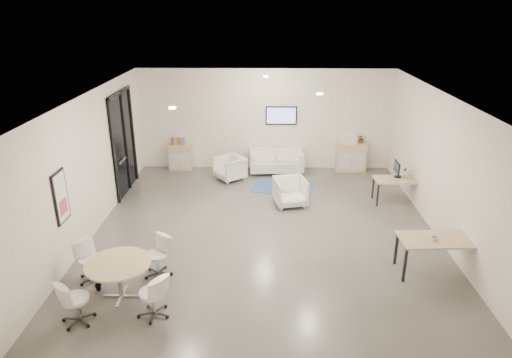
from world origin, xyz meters
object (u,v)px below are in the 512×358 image
(armchair_left, at_px, (230,167))
(armchair_right, at_px, (290,191))
(loveseat, at_px, (276,162))
(desk_front, at_px, (437,242))
(desk_rear, at_px, (399,182))
(round_table, at_px, (118,267))
(sideboard_left, at_px, (180,157))
(sideboard_right, at_px, (351,157))

(armchair_left, distance_m, armchair_right, 2.55)
(armchair_left, height_order, armchair_right, armchair_right)
(loveseat, bearing_deg, desk_front, -65.99)
(desk_rear, bearing_deg, loveseat, 143.07)
(armchair_right, bearing_deg, round_table, -140.72)
(sideboard_left, distance_m, desk_rear, 6.81)
(armchair_right, xyz_separation_m, desk_rear, (2.91, 0.23, 0.19))
(sideboard_left, relative_size, round_table, 0.70)
(desk_front, bearing_deg, armchair_left, 127.90)
(loveseat, xyz_separation_m, desk_front, (3.03, -5.78, 0.35))
(sideboard_left, height_order, round_table, sideboard_left)
(armchair_right, relative_size, round_table, 0.70)
(desk_rear, height_order, round_table, round_table)
(sideboard_left, bearing_deg, sideboard_right, -0.36)
(desk_rear, distance_m, round_table, 7.61)
(sideboard_right, height_order, desk_rear, sideboard_right)
(armchair_left, xyz_separation_m, armchair_right, (1.74, -1.86, 0.02))
(armchair_left, relative_size, round_table, 0.67)
(sideboard_left, distance_m, sideboard_right, 5.48)
(sideboard_left, xyz_separation_m, round_table, (0.10, -6.91, 0.22))
(loveseat, relative_size, armchair_left, 2.17)
(round_table, bearing_deg, sideboard_right, 51.98)
(loveseat, relative_size, desk_front, 1.14)
(sideboard_right, bearing_deg, sideboard_left, 179.64)
(armchair_left, bearing_deg, desk_rear, 33.02)
(desk_rear, distance_m, desk_front, 3.47)
(sideboard_left, xyz_separation_m, armchair_left, (1.67, -0.89, -0.02))
(armchair_right, height_order, round_table, armchair_right)
(sideboard_right, xyz_separation_m, desk_rear, (0.84, -2.49, 0.14))
(armchair_left, height_order, round_table, armchair_left)
(sideboard_right, relative_size, armchair_left, 1.18)
(loveseat, height_order, round_table, loveseat)
(armchair_left, distance_m, round_table, 6.23)
(armchair_right, bearing_deg, loveseat, 84.87)
(armchair_left, distance_m, desk_rear, 4.93)
(armchair_left, bearing_deg, armchair_right, 5.52)
(sideboard_right, xyz_separation_m, armchair_right, (-2.07, -2.72, -0.05))
(loveseat, bearing_deg, round_table, -117.69)
(loveseat, xyz_separation_m, armchair_right, (0.32, -2.54, 0.07))
(desk_rear, bearing_deg, round_table, -146.00)
(armchair_right, bearing_deg, sideboard_left, 128.89)
(loveseat, height_order, desk_front, desk_front)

